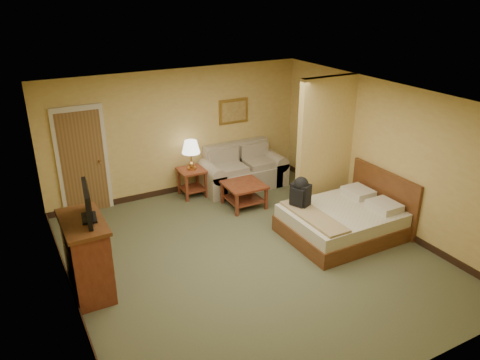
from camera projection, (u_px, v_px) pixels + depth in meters
floor at (250, 256)px, 7.66m from camera, size 6.00×6.00×0.00m
ceiling at (251, 100)px, 6.64m from camera, size 6.00×6.00×0.00m
back_wall at (178, 133)px, 9.58m from camera, size 5.50×0.02×2.60m
left_wall at (63, 225)px, 5.95m from camera, size 0.02×6.00×2.60m
right_wall at (384, 155)px, 8.36m from camera, size 0.02×6.00×2.60m
partition at (325, 145)px, 8.84m from camera, size 1.20×0.15×2.60m
door at (83, 161)px, 8.80m from camera, size 0.94×0.16×2.10m
baseboard at (181, 188)px, 10.06m from camera, size 5.50×0.02×0.12m
loveseat at (242, 173)px, 10.18m from camera, size 1.85×0.86×0.93m
side_table at (192, 178)px, 9.70m from camera, size 0.54×0.54×0.60m
table_lamp at (191, 148)px, 9.44m from camera, size 0.37×0.37×0.61m
coffee_table at (244, 190)px, 9.26m from camera, size 0.77×0.77×0.48m
wall_picture at (234, 111)px, 10.00m from camera, size 0.68×0.04×0.53m
dresser at (87, 256)px, 6.59m from camera, size 0.56×1.08×1.15m
tv at (87, 204)px, 6.33m from camera, size 0.24×0.78×0.48m
bed at (344, 220)px, 8.22m from camera, size 1.94×1.61×1.04m
backpack at (301, 191)px, 8.10m from camera, size 0.33×0.38×0.56m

